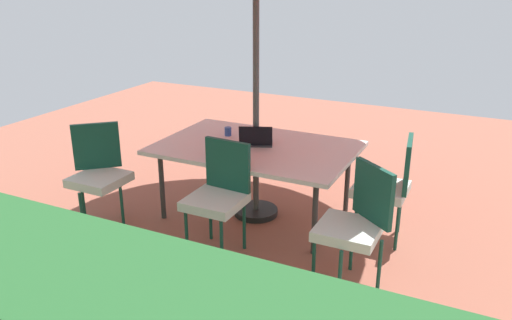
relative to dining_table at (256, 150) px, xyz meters
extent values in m
cube|color=#935442|center=(0.00, 0.00, -0.70)|extent=(10.00, 10.00, 0.02)
cube|color=silver|center=(0.00, 0.00, 0.02)|extent=(1.89, 1.26, 0.04)
cylinder|color=#333333|center=(-0.80, -0.48, -0.34)|extent=(0.05, 0.05, 0.69)
cylinder|color=#333333|center=(0.80, -0.48, -0.34)|extent=(0.05, 0.05, 0.69)
cylinder|color=#333333|center=(-0.80, 0.48, -0.34)|extent=(0.05, 0.05, 0.69)
cylinder|color=#333333|center=(0.80, 0.48, -0.34)|extent=(0.05, 0.05, 0.69)
cylinder|color=#4C4C4C|center=(0.00, 0.00, 0.60)|extent=(0.06, 0.06, 2.57)
cylinder|color=black|center=(0.00, 0.00, -0.66)|extent=(0.44, 0.44, 0.06)
cube|color=silver|center=(-1.23, -0.05, -0.20)|extent=(0.46, 0.46, 0.08)
cube|color=#144738|center=(-1.43, -0.08, 0.07)|extent=(0.10, 0.44, 0.45)
cylinder|color=#144738|center=(-1.02, -0.20, -0.46)|extent=(0.03, 0.03, 0.45)
cylinder|color=#144738|center=(-1.07, 0.15, -0.46)|extent=(0.03, 0.03, 0.45)
cylinder|color=#144738|center=(-1.38, -0.25, -0.46)|extent=(0.03, 0.03, 0.45)
cylinder|color=#144738|center=(-1.43, 0.10, -0.46)|extent=(0.03, 0.03, 0.45)
cube|color=silver|center=(-0.02, 0.84, -0.20)|extent=(0.46, 0.46, 0.08)
cube|color=#144738|center=(-0.03, 0.63, 0.07)|extent=(0.44, 0.07, 0.45)
cylinder|color=#144738|center=(0.17, 1.01, -0.46)|extent=(0.03, 0.03, 0.45)
cylinder|color=#144738|center=(-0.19, 1.03, -0.46)|extent=(0.03, 0.03, 0.45)
cylinder|color=#144738|center=(0.15, 0.65, -0.46)|extent=(0.03, 0.03, 0.45)
cylinder|color=#144738|center=(-0.21, 0.67, -0.46)|extent=(0.03, 0.03, 0.45)
cube|color=silver|center=(-1.19, 0.84, -0.20)|extent=(0.46, 0.46, 0.08)
cube|color=#144738|center=(-1.32, 0.68, 0.07)|extent=(0.37, 0.30, 0.45)
cylinder|color=#144738|center=(-0.94, 0.87, -0.46)|extent=(0.03, 0.03, 0.45)
cylinder|color=#144738|center=(-1.22, 1.10, -0.46)|extent=(0.03, 0.03, 0.45)
cylinder|color=#144738|center=(-1.16, 0.59, -0.46)|extent=(0.03, 0.03, 0.45)
cylinder|color=#144738|center=(-1.44, 0.82, -0.46)|extent=(0.03, 0.03, 0.45)
cube|color=silver|center=(1.21, 0.89, -0.20)|extent=(0.46, 0.46, 0.08)
cube|color=#144738|center=(1.35, 0.73, 0.07)|extent=(0.35, 0.32, 0.45)
cylinder|color=#144738|center=(1.22, 1.14, -0.46)|extent=(0.03, 0.03, 0.45)
cylinder|color=#144738|center=(0.95, 0.90, -0.46)|extent=(0.03, 0.03, 0.45)
cylinder|color=#144738|center=(1.46, 0.88, -0.46)|extent=(0.03, 0.03, 0.45)
cylinder|color=#144738|center=(1.19, 0.63, -0.46)|extent=(0.03, 0.03, 0.45)
cube|color=#2D2D33|center=(0.03, -0.05, 0.05)|extent=(0.38, 0.33, 0.02)
cube|color=black|center=(-0.02, 0.05, 0.16)|extent=(0.31, 0.17, 0.20)
cylinder|color=#334C99|center=(0.41, -0.17, 0.09)|extent=(0.07, 0.07, 0.09)
camera|label=1|loc=(-2.11, 4.32, 1.66)|focal=36.60mm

